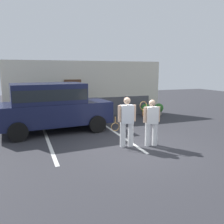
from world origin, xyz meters
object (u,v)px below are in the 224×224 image
tennis_player_woman (151,122)px  potted_plant_by_porch (146,109)px  tennis_player_man (127,121)px  potted_plant_secondary (159,109)px  parked_suv (52,105)px

tennis_player_woman → potted_plant_by_porch: bearing=-109.0°
tennis_player_man → potted_plant_secondary: (4.11, 4.57, -0.50)m
parked_suv → tennis_player_woman: bearing=-51.0°
potted_plant_by_porch → potted_plant_secondary: potted_plant_by_porch is taller
tennis_player_man → potted_plant_by_porch: tennis_player_man is taller
tennis_player_man → tennis_player_woman: tennis_player_man is taller
tennis_player_woman → potted_plant_secondary: tennis_player_woman is taller
tennis_player_woman → potted_plant_by_porch: (2.40, 4.79, -0.45)m
parked_suv → potted_plant_secondary: parked_suv is taller
parked_suv → tennis_player_man: 3.64m
potted_plant_by_porch → potted_plant_secondary: size_ratio=1.02×
parked_suv → tennis_player_woman: size_ratio=2.94×
tennis_player_woman → potted_plant_secondary: (3.27, 4.78, -0.46)m
parked_suv → potted_plant_by_porch: 5.64m
potted_plant_by_porch → potted_plant_secondary: bearing=-1.0°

